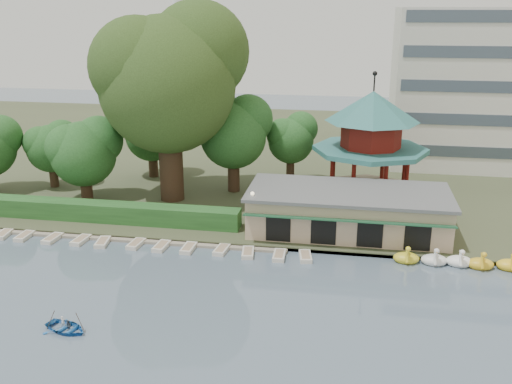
% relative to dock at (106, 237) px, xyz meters
% --- Properties ---
extents(ground_plane, '(220.00, 220.00, 0.00)m').
position_rel_dock_xyz_m(ground_plane, '(12.00, -17.20, -0.12)').
color(ground_plane, slate).
rests_on(ground_plane, ground).
extents(shore, '(220.00, 70.00, 0.40)m').
position_rel_dock_xyz_m(shore, '(12.00, 34.80, 0.08)').
color(shore, '#424930').
rests_on(shore, ground).
extents(embankment, '(220.00, 0.60, 0.30)m').
position_rel_dock_xyz_m(embankment, '(12.00, 0.10, 0.03)').
color(embankment, gray).
rests_on(embankment, ground).
extents(dock, '(34.00, 1.60, 0.24)m').
position_rel_dock_xyz_m(dock, '(0.00, 0.00, 0.00)').
color(dock, gray).
rests_on(dock, ground).
extents(boathouse, '(18.60, 9.39, 3.90)m').
position_rel_dock_xyz_m(boathouse, '(22.00, 4.77, 2.25)').
color(boathouse, tan).
rests_on(boathouse, shore).
extents(pavilion, '(12.40, 12.40, 13.50)m').
position_rel_dock_xyz_m(pavilion, '(24.00, 14.80, 7.36)').
color(pavilion, tan).
rests_on(pavilion, shore).
extents(hedge, '(30.00, 2.00, 1.80)m').
position_rel_dock_xyz_m(hedge, '(-3.00, 3.30, 1.18)').
color(hedge, '#285B26').
rests_on(hedge, shore).
extents(lamp_post, '(0.36, 0.36, 4.28)m').
position_rel_dock_xyz_m(lamp_post, '(13.50, 1.80, 3.22)').
color(lamp_post, black).
rests_on(lamp_post, shore).
extents(big_tree, '(15.58, 14.52, 20.90)m').
position_rel_dock_xyz_m(big_tree, '(3.19, 11.03, 13.71)').
color(big_tree, '#3A281C').
rests_on(big_tree, shore).
extents(small_trees, '(39.39, 16.79, 10.88)m').
position_rel_dock_xyz_m(small_trees, '(-1.89, 13.64, 6.15)').
color(small_trees, '#3A281C').
rests_on(small_trees, shore).
extents(moored_rowboats, '(34.99, 2.74, 0.36)m').
position_rel_dock_xyz_m(moored_rowboats, '(1.94, -1.37, 0.06)').
color(moored_rowboats, silver).
rests_on(moored_rowboats, ground).
extents(rowboat_with_passengers, '(5.04, 4.25, 2.01)m').
position_rel_dock_xyz_m(rowboat_with_passengers, '(4.06, -15.49, 0.33)').
color(rowboat_with_passengers, '#2164B3').
rests_on(rowboat_with_passengers, ground).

